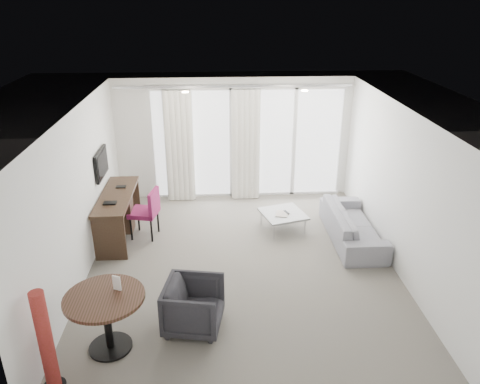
{
  "coord_description": "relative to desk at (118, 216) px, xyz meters",
  "views": [
    {
      "loc": [
        -0.41,
        -6.6,
        4.22
      ],
      "look_at": [
        0.0,
        0.6,
        1.1
      ],
      "focal_mm": 35.0,
      "sensor_mm": 36.0,
      "label": 1
    }
  ],
  "objects": [
    {
      "name": "downlight_a",
      "position": [
        1.3,
        0.4,
        2.17
      ],
      "size": [
        0.12,
        0.12,
        0.02
      ],
      "primitive_type": "cylinder",
      "color": "#FFE0B2",
      "rests_on": "ceiling"
    },
    {
      "name": "rattan_chair_a",
      "position": [
        3.07,
        3.39,
        -0.0
      ],
      "size": [
        0.75,
        0.75,
        0.83
      ],
      "primitive_type": null,
      "rotation": [
        0.0,
        0.0,
        -0.42
      ],
      "color": "brown",
      "rests_on": "terrace_slab"
    },
    {
      "name": "ceiling",
      "position": [
        2.2,
        -1.2,
        2.18
      ],
      "size": [
        5.0,
        6.0,
        0.0
      ],
      "primitive_type": "cube",
      "color": "white",
      "rests_on": "ground"
    },
    {
      "name": "menu_card",
      "position": [
        0.54,
        -2.87,
        0.3
      ],
      "size": [
        0.11,
        0.06,
        0.2
      ],
      "primitive_type": null,
      "rotation": [
        0.0,
        0.0,
        -0.4
      ],
      "color": "white",
      "rests_on": "round_table"
    },
    {
      "name": "sofa",
      "position": [
        4.27,
        -0.36,
        -0.13
      ],
      "size": [
        0.79,
        2.01,
        0.59
      ],
      "primitive_type": "imported",
      "rotation": [
        0.0,
        0.0,
        1.57
      ],
      "color": "gray",
      "rests_on": "floor"
    },
    {
      "name": "wall_right",
      "position": [
        4.7,
        -1.2,
        0.88
      ],
      "size": [
        0.0,
        6.0,
        2.6
      ],
      "primitive_type": "cube",
      "color": "silver",
      "rests_on": "ground"
    },
    {
      "name": "terrace_slab",
      "position": [
        2.5,
        3.3,
        -0.48
      ],
      "size": [
        5.6,
        3.0,
        0.12
      ],
      "primitive_type": "cube",
      "color": "#4D4D50",
      "rests_on": "ground"
    },
    {
      "name": "curtain_left",
      "position": [
        1.05,
        1.62,
        0.78
      ],
      "size": [
        0.6,
        0.2,
        2.38
      ],
      "primitive_type": null,
      "color": "silver",
      "rests_on": "ground"
    },
    {
      "name": "floor",
      "position": [
        2.2,
        -1.2,
        -0.42
      ],
      "size": [
        5.0,
        6.0,
        0.0
      ],
      "primitive_type": "cube",
      "color": "#676258",
      "rests_on": "ground"
    },
    {
      "name": "curtain_right",
      "position": [
        2.45,
        1.62,
        0.78
      ],
      "size": [
        0.6,
        0.2,
        2.38
      ],
      "primitive_type": null,
      "color": "silver",
      "rests_on": "ground"
    },
    {
      "name": "desk_chair",
      "position": [
        0.47,
        -0.02,
        0.05
      ],
      "size": [
        0.6,
        0.57,
        0.94
      ],
      "primitive_type": null,
      "rotation": [
        0.0,
        0.0,
        -0.21
      ],
      "color": "#801B4B",
      "rests_on": "floor"
    },
    {
      "name": "rattan_table",
      "position": [
        3.29,
        3.12,
        -0.19
      ],
      "size": [
        0.53,
        0.53,
        0.46
      ],
      "primitive_type": null,
      "rotation": [
        0.0,
        0.0,
        -0.15
      ],
      "color": "brown",
      "rests_on": "terrace_slab"
    },
    {
      "name": "remote",
      "position": [
        3.12,
        0.1,
        -0.06
      ],
      "size": [
        0.09,
        0.15,
        0.02
      ],
      "primitive_type": null,
      "rotation": [
        0.0,
        0.0,
        0.35
      ],
      "color": "black",
      "rests_on": "coffee_table"
    },
    {
      "name": "curtain_track",
      "position": [
        2.2,
        1.62,
        2.03
      ],
      "size": [
        4.8,
        0.04,
        0.04
      ],
      "primitive_type": null,
      "color": "#B2B2B7",
      "rests_on": "ceiling"
    },
    {
      "name": "red_lamp",
      "position": [
        -0.12,
        -3.61,
        0.23
      ],
      "size": [
        0.32,
        0.32,
        1.3
      ],
      "primitive_type": "cylinder",
      "rotation": [
        0.0,
        0.0,
        -0.26
      ],
      "color": "maroon",
      "rests_on": "floor"
    },
    {
      "name": "rattan_chair_b",
      "position": [
        4.2,
        3.44,
        -0.03
      ],
      "size": [
        0.6,
        0.6,
        0.79
      ],
      "primitive_type": null,
      "rotation": [
        0.0,
        0.0,
        -0.12
      ],
      "color": "brown",
      "rests_on": "terrace_slab"
    },
    {
      "name": "wall_front",
      "position": [
        2.2,
        -4.2,
        0.88
      ],
      "size": [
        5.0,
        0.0,
        2.6
      ],
      "primitive_type": "cube",
      "color": "silver",
      "rests_on": "ground"
    },
    {
      "name": "coffee_table",
      "position": [
        3.06,
        0.1,
        -0.25
      ],
      "size": [
        0.95,
        0.95,
        0.34
      ],
      "primitive_type": null,
      "rotation": [
        0.0,
        0.0,
        0.29
      ],
      "color": "gray",
      "rests_on": "floor"
    },
    {
      "name": "tv",
      "position": [
        -0.25,
        0.25,
        0.93
      ],
      "size": [
        0.05,
        0.8,
        0.5
      ],
      "primitive_type": null,
      "color": "black",
      "rests_on": "wall_left"
    },
    {
      "name": "round_table",
      "position": [
        0.4,
        -3.0,
        -0.02
      ],
      "size": [
        1.11,
        1.11,
        0.79
      ],
      "primitive_type": null,
      "rotation": [
        0.0,
        0.0,
        -0.13
      ],
      "color": "#3E2518",
      "rests_on": "floor"
    },
    {
      "name": "tub_armchair",
      "position": [
        1.47,
        -2.65,
        -0.07
      ],
      "size": [
        0.88,
        0.86,
        0.69
      ],
      "primitive_type": "imported",
      "rotation": [
        0.0,
        0.0,
        1.4
      ],
      "color": "#242328",
      "rests_on": "floor"
    },
    {
      "name": "window_frame",
      "position": [
        2.5,
        1.77,
        0.78
      ],
      "size": [
        4.1,
        0.06,
        2.44
      ],
      "primitive_type": null,
      "color": "white",
      "rests_on": "ground"
    },
    {
      "name": "magazine",
      "position": [
        3.03,
        0.05,
        -0.06
      ],
      "size": [
        0.27,
        0.32,
        0.02
      ],
      "primitive_type": null,
      "rotation": [
        0.0,
        0.0,
        -0.25
      ],
      "color": "gray",
      "rests_on": "coffee_table"
    },
    {
      "name": "balustrade",
      "position": [
        2.5,
        4.75,
        0.08
      ],
      "size": [
        5.5,
        0.06,
        1.05
      ],
      "primitive_type": null,
      "color": "#B2B2B7",
      "rests_on": "terrace_slab"
    },
    {
      "name": "window_panel",
      "position": [
        2.5,
        1.78,
        0.78
      ],
      "size": [
        4.0,
        0.02,
        2.38
      ],
      "primitive_type": null,
      "color": "white",
      "rests_on": "ground"
    },
    {
      "name": "downlight_b",
      "position": [
        3.4,
        0.4,
        2.17
      ],
      "size": [
        0.12,
        0.12,
        0.02
      ],
      "primitive_type": "cylinder",
      "color": "#FFE0B2",
      "rests_on": "ceiling"
    },
    {
      "name": "wall_left",
      "position": [
        -0.3,
        -1.2,
        0.88
      ],
      "size": [
        0.0,
        6.0,
        2.6
      ],
      "primitive_type": "cube",
      "color": "silver",
      "rests_on": "ground"
    },
    {
      "name": "desk",
      "position": [
        0.0,
        0.0,
        0.0
      ],
      "size": [
        0.56,
        1.79,
        0.84
      ],
      "primitive_type": null,
      "color": "#312116",
      "rests_on": "floor"
    }
  ]
}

